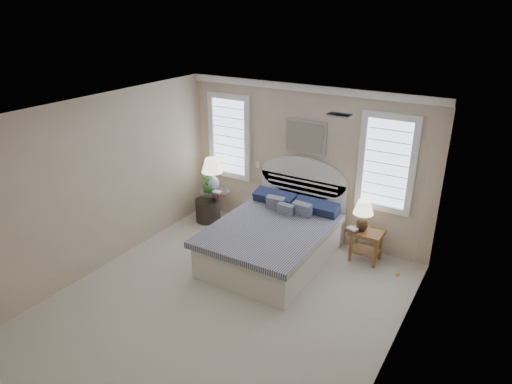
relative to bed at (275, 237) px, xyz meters
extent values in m
cube|color=beige|center=(0.00, -1.46, -0.39)|extent=(4.50, 5.00, 0.01)
cube|color=white|center=(0.00, -1.46, 2.31)|extent=(4.50, 5.00, 0.01)
cube|color=#C2AA91|center=(0.00, 1.04, 0.96)|extent=(4.50, 0.02, 2.70)
cube|color=#C2AA91|center=(-2.25, -1.46, 0.96)|extent=(0.02, 5.00, 2.70)
cube|color=#C2AA91|center=(2.25, -1.46, 0.96)|extent=(0.02, 5.00, 2.70)
cube|color=white|center=(0.00, 1.00, 2.25)|extent=(4.50, 0.08, 0.12)
cube|color=#B2B2B2|center=(1.20, -0.66, 2.29)|extent=(0.30, 0.20, 0.02)
cube|color=white|center=(-0.95, 1.03, 0.76)|extent=(0.08, 0.01, 0.12)
cube|color=silver|center=(-1.55, 1.02, 1.21)|extent=(0.90, 0.06, 1.60)
cube|color=silver|center=(1.40, 1.02, 1.21)|extent=(0.90, 0.06, 1.60)
cube|color=silver|center=(0.00, 1.00, 1.43)|extent=(0.74, 0.04, 0.58)
cube|color=silver|center=(2.23, -0.26, 0.81)|extent=(0.02, 1.80, 2.40)
cube|color=beige|center=(0.00, -0.13, -0.11)|extent=(1.60, 2.10, 0.55)
cube|color=navy|center=(0.00, -0.18, 0.20)|extent=(1.72, 2.15, 0.10)
cube|color=silver|center=(0.00, 0.98, 0.16)|extent=(1.62, 0.08, 1.10)
cube|color=#1C2748|center=(-0.40, 0.70, 0.34)|extent=(0.75, 0.31, 0.23)
cube|color=#1C2748|center=(0.40, 0.70, 0.34)|extent=(0.75, 0.31, 0.23)
cube|color=navy|center=(-0.25, 0.47, 0.32)|extent=(0.33, 0.20, 0.34)
cube|color=navy|center=(0.25, 0.47, 0.32)|extent=(0.33, 0.20, 0.34)
cube|color=navy|center=(0.00, 0.37, 0.30)|extent=(0.28, 0.14, 0.29)
cylinder|color=black|center=(-1.65, 0.59, -0.37)|extent=(0.32, 0.32, 0.03)
cylinder|color=black|center=(-1.65, 0.59, -0.09)|extent=(0.08, 0.08, 0.60)
cylinder|color=silver|center=(-1.65, 0.59, 0.23)|extent=(0.56, 0.56, 0.02)
cube|color=olive|center=(1.30, 0.69, 0.11)|extent=(0.50, 0.40, 0.06)
cube|color=olive|center=(1.30, 0.69, -0.21)|extent=(0.44, 0.34, 0.03)
cube|color=olive|center=(1.10, 0.54, -0.15)|extent=(0.04, 0.04, 0.47)
cube|color=olive|center=(1.10, 0.84, -0.15)|extent=(0.04, 0.04, 0.47)
cube|color=olive|center=(1.50, 0.54, -0.15)|extent=(0.04, 0.04, 0.47)
cube|color=olive|center=(1.50, 0.84, -0.15)|extent=(0.04, 0.04, 0.47)
cylinder|color=black|center=(-1.78, 0.56, -0.17)|extent=(0.48, 0.48, 0.43)
cylinder|color=white|center=(-1.68, 0.60, 0.26)|extent=(0.13, 0.13, 0.03)
ellipsoid|color=white|center=(-1.68, 0.60, 0.39)|extent=(0.24, 0.24, 0.30)
cylinder|color=gold|center=(-1.68, 0.60, 0.57)|extent=(0.03, 0.03, 0.11)
cylinder|color=black|center=(1.21, 0.67, 0.16)|extent=(0.13, 0.13, 0.03)
ellipsoid|color=black|center=(1.21, 0.67, 0.26)|extent=(0.23, 0.23, 0.24)
cylinder|color=gold|center=(1.21, 0.67, 0.41)|extent=(0.03, 0.03, 0.09)
imported|color=#2F692A|center=(-1.72, 0.51, 0.44)|extent=(0.28, 0.28, 0.38)
cube|color=maroon|center=(-1.49, 0.47, 0.26)|extent=(0.18, 0.14, 0.02)
cube|color=navy|center=(-1.49, 0.47, 0.28)|extent=(0.17, 0.13, 0.02)
cube|color=beige|center=(-1.49, 0.47, 0.30)|extent=(0.16, 0.12, 0.02)
cube|color=maroon|center=(1.10, 0.54, 0.16)|extent=(0.21, 0.19, 0.02)
cube|color=navy|center=(1.10, 0.54, 0.18)|extent=(0.20, 0.17, 0.02)
cube|color=beige|center=(1.10, 0.54, 0.21)|extent=(0.19, 0.16, 0.02)
camera|label=1|loc=(3.12, -5.78, 3.56)|focal=32.00mm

